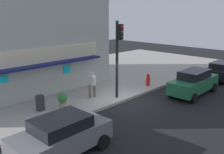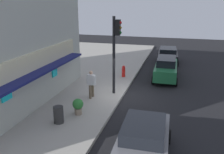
{
  "view_description": "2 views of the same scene",
  "coord_description": "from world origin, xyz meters",
  "px_view_note": "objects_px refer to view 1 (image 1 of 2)",
  "views": [
    {
      "loc": [
        -11.11,
        -9.91,
        5.56
      ],
      "look_at": [
        -0.77,
        0.34,
        1.76
      ],
      "focal_mm": 39.31,
      "sensor_mm": 36.0,
      "label": 1
    },
    {
      "loc": [
        -14.46,
        -3.26,
        6.0
      ],
      "look_at": [
        -2.34,
        0.13,
        2.04
      ],
      "focal_mm": 38.93,
      "sensor_mm": 36.0,
      "label": 2
    }
  ],
  "objects_px": {
    "pedestrian": "(92,83)",
    "potted_plant_by_doorway": "(62,99)",
    "fire_hydrant": "(148,80)",
    "traffic_light": "(118,50)",
    "parked_car_black": "(222,70)",
    "parked_car_green": "(194,82)",
    "trash_can": "(40,103)",
    "parked_car_grey": "(61,135)"
  },
  "relations": [
    {
      "from": "parked_car_black",
      "to": "parked_car_grey",
      "type": "bearing_deg",
      "value": -179.97
    },
    {
      "from": "traffic_light",
      "to": "parked_car_green",
      "type": "bearing_deg",
      "value": -32.52
    },
    {
      "from": "trash_can",
      "to": "traffic_light",
      "type": "bearing_deg",
      "value": -19.63
    },
    {
      "from": "fire_hydrant",
      "to": "pedestrian",
      "type": "height_order",
      "value": "pedestrian"
    },
    {
      "from": "trash_can",
      "to": "parked_car_green",
      "type": "bearing_deg",
      "value": -26.38
    },
    {
      "from": "fire_hydrant",
      "to": "parked_car_black",
      "type": "height_order",
      "value": "parked_car_black"
    },
    {
      "from": "traffic_light",
      "to": "parked_car_black",
      "type": "relative_size",
      "value": 1.12
    },
    {
      "from": "trash_can",
      "to": "parked_car_green",
      "type": "height_order",
      "value": "parked_car_green"
    },
    {
      "from": "pedestrian",
      "to": "parked_car_green",
      "type": "xyz_separation_m",
      "value": [
        5.77,
        -4.18,
        -0.27
      ]
    },
    {
      "from": "potted_plant_by_doorway",
      "to": "parked_car_grey",
      "type": "relative_size",
      "value": 0.22
    },
    {
      "from": "pedestrian",
      "to": "trash_can",
      "type": "bearing_deg",
      "value": 172.99
    },
    {
      "from": "fire_hydrant",
      "to": "potted_plant_by_doorway",
      "type": "bearing_deg",
      "value": 173.6
    },
    {
      "from": "trash_can",
      "to": "potted_plant_by_doorway",
      "type": "relative_size",
      "value": 0.98
    },
    {
      "from": "fire_hydrant",
      "to": "trash_can",
      "type": "bearing_deg",
      "value": 170.73
    },
    {
      "from": "pedestrian",
      "to": "potted_plant_by_doorway",
      "type": "xyz_separation_m",
      "value": [
        -2.4,
        -0.12,
        -0.47
      ]
    },
    {
      "from": "parked_car_black",
      "to": "pedestrian",
      "type": "bearing_deg",
      "value": 160.43
    },
    {
      "from": "trash_can",
      "to": "pedestrian",
      "type": "height_order",
      "value": "pedestrian"
    },
    {
      "from": "fire_hydrant",
      "to": "pedestrian",
      "type": "distance_m",
      "value": 4.95
    },
    {
      "from": "parked_car_green",
      "to": "traffic_light",
      "type": "bearing_deg",
      "value": 147.48
    },
    {
      "from": "fire_hydrant",
      "to": "potted_plant_by_doorway",
      "type": "xyz_separation_m",
      "value": [
        -7.23,
        0.81,
        0.06
      ]
    },
    {
      "from": "traffic_light",
      "to": "fire_hydrant",
      "type": "bearing_deg",
      "value": 4.76
    },
    {
      "from": "fire_hydrant",
      "to": "pedestrian",
      "type": "bearing_deg",
      "value": 169.1
    },
    {
      "from": "traffic_light",
      "to": "parked_car_black",
      "type": "bearing_deg",
      "value": -15.32
    },
    {
      "from": "fire_hydrant",
      "to": "parked_car_grey",
      "type": "bearing_deg",
      "value": -162.72
    },
    {
      "from": "trash_can",
      "to": "parked_car_green",
      "type": "xyz_separation_m",
      "value": [
        9.3,
        -4.61,
        0.28
      ]
    },
    {
      "from": "parked_car_grey",
      "to": "traffic_light",
      "type": "bearing_deg",
      "value": 24.02
    },
    {
      "from": "parked_car_black",
      "to": "potted_plant_by_doorway",
      "type": "bearing_deg",
      "value": 164.12
    },
    {
      "from": "fire_hydrant",
      "to": "pedestrian",
      "type": "relative_size",
      "value": 0.52
    },
    {
      "from": "traffic_light",
      "to": "pedestrian",
      "type": "relative_size",
      "value": 2.83
    },
    {
      "from": "fire_hydrant",
      "to": "parked_car_green",
      "type": "relative_size",
      "value": 0.2
    },
    {
      "from": "pedestrian",
      "to": "potted_plant_by_doorway",
      "type": "relative_size",
      "value": 1.99
    },
    {
      "from": "pedestrian",
      "to": "parked_car_black",
      "type": "height_order",
      "value": "pedestrian"
    },
    {
      "from": "traffic_light",
      "to": "fire_hydrant",
      "type": "height_order",
      "value": "traffic_light"
    },
    {
      "from": "potted_plant_by_doorway",
      "to": "parked_car_green",
      "type": "xyz_separation_m",
      "value": [
        8.17,
        -4.06,
        0.21
      ]
    },
    {
      "from": "pedestrian",
      "to": "parked_car_black",
      "type": "relative_size",
      "value": 0.39
    },
    {
      "from": "pedestrian",
      "to": "parked_car_green",
      "type": "relative_size",
      "value": 0.38
    },
    {
      "from": "parked_car_green",
      "to": "trash_can",
      "type": "bearing_deg",
      "value": 153.62
    },
    {
      "from": "parked_car_black",
      "to": "parked_car_grey",
      "type": "height_order",
      "value": "parked_car_grey"
    },
    {
      "from": "traffic_light",
      "to": "potted_plant_by_doorway",
      "type": "relative_size",
      "value": 5.64
    },
    {
      "from": "trash_can",
      "to": "potted_plant_by_doorway",
      "type": "distance_m",
      "value": 1.26
    },
    {
      "from": "pedestrian",
      "to": "parked_car_black",
      "type": "xyz_separation_m",
      "value": [
        11.28,
        -4.01,
        -0.36
      ]
    },
    {
      "from": "traffic_light",
      "to": "pedestrian",
      "type": "bearing_deg",
      "value": 133.06
    }
  ]
}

